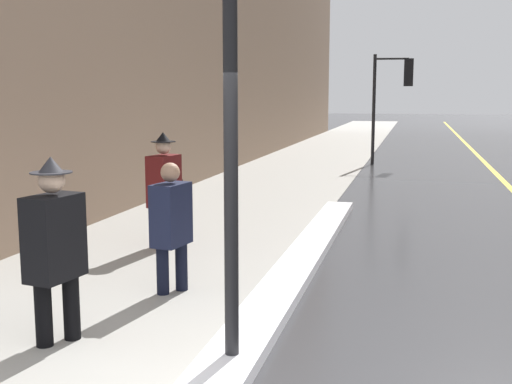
# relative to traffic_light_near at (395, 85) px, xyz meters

# --- Properties ---
(sidewalk_slab) EXTENTS (4.00, 80.00, 0.01)m
(sidewalk_slab) POSITION_rel_traffic_light_near_xyz_m (-2.91, -2.88, -2.64)
(sidewalk_slab) COLOR #9E9B93
(sidewalk_slab) RESTS_ON ground
(road_centre_stripe) EXTENTS (0.16, 80.00, 0.00)m
(road_centre_stripe) POSITION_rel_traffic_light_near_xyz_m (3.09, -2.88, -2.65)
(road_centre_stripe) COLOR gold
(road_centre_stripe) RESTS_ON ground
(snow_bank_curb) EXTENTS (0.52, 9.40, 0.13)m
(snow_bank_curb) POSITION_rel_traffic_light_near_xyz_m (-0.75, -13.59, -2.58)
(snow_bank_curb) COLOR white
(snow_bank_curb) RESTS_ON ground
(traffic_light_near) EXTENTS (1.31, 0.32, 3.67)m
(traffic_light_near) POSITION_rel_traffic_light_near_xyz_m (0.00, 0.00, 0.00)
(traffic_light_near) COLOR black
(traffic_light_near) RESTS_ON ground
(pedestrian_in_glasses) EXTENTS (0.41, 0.59, 1.77)m
(pedestrian_in_glasses) POSITION_rel_traffic_light_near_xyz_m (-2.47, -16.88, -1.68)
(pedestrian_in_glasses) COLOR black
(pedestrian_in_glasses) RESTS_ON ground
(pedestrian_trailing) EXTENTS (0.38, 0.55, 1.55)m
(pedestrian_trailing) POSITION_rel_traffic_light_near_xyz_m (-2.01, -15.15, -1.79)
(pedestrian_trailing) COLOR black
(pedestrian_trailing) RESTS_ON ground
(pedestrian_in_fedora) EXTENTS (0.41, 0.78, 1.77)m
(pedestrian_in_fedora) POSITION_rel_traffic_light_near_xyz_m (-3.00, -12.92, -1.69)
(pedestrian_in_fedora) COLOR #340C0C
(pedestrian_in_fedora) RESTS_ON ground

